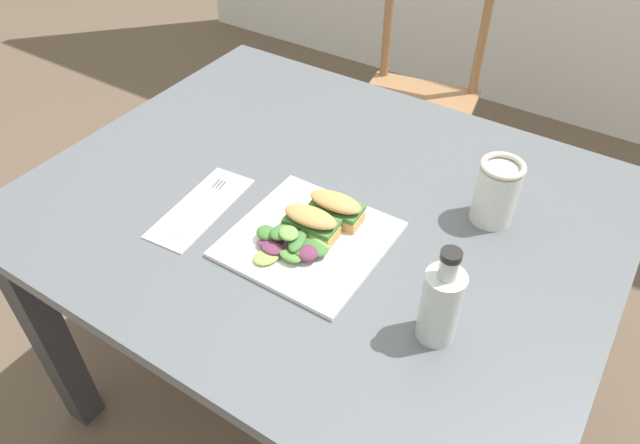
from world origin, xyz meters
The scene contains 11 objects.
ground_plane centered at (0.00, 0.00, 0.00)m, with size 7.85×7.85×0.00m, color brown.
dining_table centered at (0.01, -0.09, 0.62)m, with size 1.20×0.97×0.74m.
chair_wooden_far centered at (-0.19, 0.85, 0.45)m, with size 0.46×0.46×0.87m.
plate_lunch centered at (0.06, -0.21, 0.74)m, with size 0.28×0.28×0.01m, color white.
sandwich_half_front centered at (0.05, -0.20, 0.78)m, with size 0.11×0.07×0.06m.
sandwich_half_back centered at (0.07, -0.14, 0.78)m, with size 0.11×0.07×0.06m.
salad_mixed_greens centered at (0.05, -0.25, 0.77)m, with size 0.15×0.14×0.04m.
napkin_folded centered at (-0.19, -0.25, 0.74)m, with size 0.10×0.25×0.00m, color silver.
fork_on_napkin centered at (-0.19, -0.23, 0.75)m, with size 0.05×0.19×0.00m.
bottle_cold_brew centered at (0.35, -0.28, 0.81)m, with size 0.07×0.07×0.19m.
mason_jar_iced_tea centered at (0.33, 0.05, 0.80)m, with size 0.09×0.09×0.14m.
Camera 1 is at (0.51, -0.88, 1.52)m, focal length 32.68 mm.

